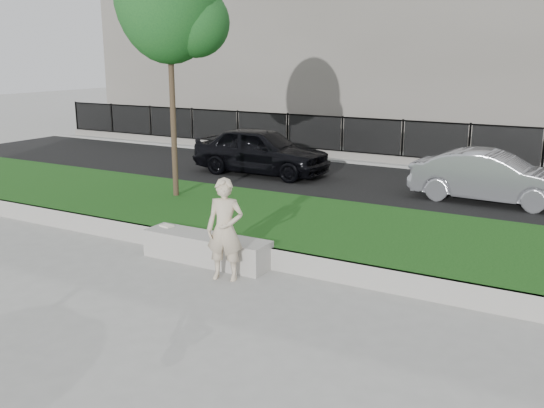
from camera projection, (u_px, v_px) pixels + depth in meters
The scene contains 12 objects.
ground at pixel (213, 282), 10.23m from camera, with size 90.00×90.00×0.00m, color gray.
grass_bank at pixel (295, 228), 12.71m from camera, with size 34.00×4.00×0.40m, color black.
grass_kerb at pixel (246, 254), 11.06m from camera, with size 34.00×0.08×0.40m, color gray.
street at pixel (383, 187), 17.40m from camera, with size 34.00×7.00×0.04m, color black.
far_pavement at pixel (427, 162), 21.19m from camera, with size 34.00×3.00×0.12m, color gray.
iron_fence at pixel (419, 152), 20.22m from camera, with size 32.00×0.30×1.50m.
building_facade at pixel (479, 23), 25.90m from camera, with size 34.00×10.00×10.00m, color slate.
stone_bench at pixel (207, 249), 11.18m from camera, with size 2.51×0.63×0.51m, color gray.
man at pixel (225, 230), 10.18m from camera, with size 0.64×0.42×1.75m, color beige.
book at pixel (167, 226), 11.68m from camera, with size 0.24×0.18×0.03m, color white.
car_dark at pixel (261, 151), 19.02m from camera, with size 1.76×4.38×1.49m, color black.
car_silver at pixel (492, 177), 15.42m from camera, with size 1.39×3.98×1.31m, color gray.
Camera 1 is at (5.61, -7.86, 3.76)m, focal length 40.00 mm.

